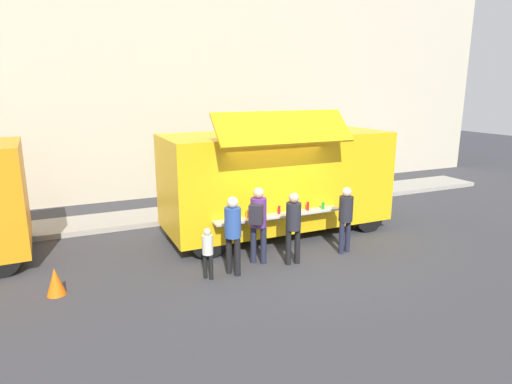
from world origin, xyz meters
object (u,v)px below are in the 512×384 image
at_px(trash_bin, 335,186).
at_px(child_near_queue, 208,249).
at_px(customer_extra_browsing, 346,214).
at_px(traffic_cone_orange, 55,282).
at_px(customer_mid_with_backpack, 258,218).
at_px(customer_front_ordering, 293,222).
at_px(food_truck_main, 277,179).
at_px(customer_rear_waiting, 233,229).

relative_size(trash_bin, child_near_queue, 0.88).
distance_m(trash_bin, customer_extra_browsing, 5.21).
height_order(traffic_cone_orange, customer_mid_with_backpack, customer_mid_with_backpack).
distance_m(trash_bin, customer_front_ordering, 6.19).
height_order(food_truck_main, customer_front_ordering, food_truck_main).
distance_m(customer_front_ordering, customer_extra_browsing, 1.49).
bearing_deg(child_near_queue, customer_extra_browsing, -37.80).
bearing_deg(child_near_queue, customer_front_ordering, -39.80).
relative_size(customer_mid_with_backpack, customer_rear_waiting, 1.03).
relative_size(food_truck_main, trash_bin, 6.22).
bearing_deg(customer_rear_waiting, traffic_cone_orange, 140.18).
distance_m(customer_front_ordering, child_near_queue, 2.03).
relative_size(traffic_cone_orange, customer_rear_waiting, 0.32).
height_order(traffic_cone_orange, customer_rear_waiting, customer_rear_waiting).
bearing_deg(traffic_cone_orange, customer_rear_waiting, -8.44).
xyz_separation_m(customer_rear_waiting, customer_extra_browsing, (2.93, 0.08, -0.05)).
bearing_deg(customer_front_ordering, traffic_cone_orange, 89.46).
bearing_deg(traffic_cone_orange, child_near_queue, -9.90).
bearing_deg(food_truck_main, customer_rear_waiting, -135.02).
relative_size(traffic_cone_orange, trash_bin, 0.56).
height_order(customer_extra_browsing, child_near_queue, customer_extra_browsing).
bearing_deg(traffic_cone_orange, trash_bin, 23.52).
xyz_separation_m(customer_mid_with_backpack, customer_extra_browsing, (2.20, -0.23, -0.11)).
bearing_deg(customer_rear_waiting, customer_extra_browsing, -29.91).
height_order(trash_bin, customer_front_ordering, customer_front_ordering).
bearing_deg(customer_rear_waiting, food_truck_main, 13.93).
xyz_separation_m(trash_bin, child_near_queue, (-6.21, -4.48, 0.18)).
xyz_separation_m(traffic_cone_orange, customer_front_ordering, (4.93, -0.54, 0.72)).
bearing_deg(food_truck_main, child_near_queue, -141.72).
distance_m(food_truck_main, customer_extra_browsing, 2.30).
relative_size(food_truck_main, customer_front_ordering, 3.65).
relative_size(trash_bin, customer_rear_waiting, 0.57).
xyz_separation_m(food_truck_main, customer_rear_waiting, (-2.15, -2.17, -0.48)).
bearing_deg(customer_mid_with_backpack, food_truck_main, -1.66).
bearing_deg(child_near_queue, traffic_cone_orange, 131.18).
bearing_deg(customer_mid_with_backpack, traffic_cone_orange, 122.86).
distance_m(customer_mid_with_backpack, customer_extra_browsing, 2.22).
height_order(trash_bin, child_near_queue, child_near_queue).
relative_size(traffic_cone_orange, customer_front_ordering, 0.33).
height_order(traffic_cone_orange, customer_front_ordering, customer_front_ordering).
distance_m(traffic_cone_orange, child_near_queue, 2.99).
bearing_deg(trash_bin, traffic_cone_orange, -156.48).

